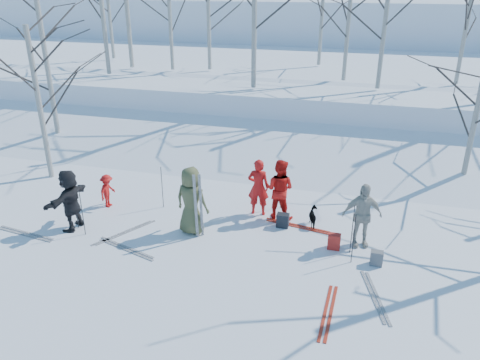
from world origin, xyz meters
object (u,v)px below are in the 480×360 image
(skier_cream_east, at_px, (362,215))
(backpack_red, at_px, (334,242))
(skier_redor_behind, at_px, (279,189))
(skier_grey_west, at_px, (70,200))
(skier_olive_center, at_px, (191,201))
(backpack_dark, at_px, (283,220))
(skier_red_north, at_px, (258,187))
(skier_red_seated, at_px, (107,191))
(backpack_grey, at_px, (376,258))
(dog, at_px, (314,217))

(skier_cream_east, relative_size, backpack_red, 4.19)
(backpack_red, bearing_deg, skier_redor_behind, 142.25)
(skier_redor_behind, relative_size, skier_grey_west, 1.02)
(skier_olive_center, relative_size, skier_cream_east, 1.09)
(backpack_red, xyz_separation_m, backpack_dark, (-1.51, 0.80, -0.01))
(skier_red_north, relative_size, backpack_dark, 4.34)
(skier_olive_center, bearing_deg, backpack_dark, -149.82)
(skier_red_seated, bearing_deg, backpack_dark, -86.30)
(skier_red_north, distance_m, backpack_red, 2.84)
(skier_red_north, distance_m, skier_red_seated, 4.64)
(skier_cream_east, xyz_separation_m, backpack_red, (-0.62, -0.37, -0.67))
(skier_red_north, distance_m, skier_redor_behind, 0.65)
(backpack_red, bearing_deg, backpack_dark, 152.01)
(skier_redor_behind, bearing_deg, backpack_grey, 156.99)
(backpack_dark, bearing_deg, skier_red_seated, -178.48)
(backpack_grey, bearing_deg, skier_cream_east, 117.53)
(skier_red_seated, height_order, backpack_red, skier_red_seated)
(skier_redor_behind, relative_size, backpack_dark, 4.53)
(skier_redor_behind, distance_m, skier_cream_east, 2.54)
(skier_redor_behind, xyz_separation_m, skier_red_seated, (-5.21, -0.68, -0.38))
(skier_red_north, bearing_deg, backpack_grey, 146.73)
(skier_grey_west, relative_size, dog, 2.83)
(skier_cream_east, height_order, backpack_grey, skier_cream_east)
(backpack_grey, height_order, backpack_dark, backpack_dark)
(skier_olive_center, height_order, backpack_dark, skier_olive_center)
(skier_red_north, bearing_deg, backpack_dark, 140.52)
(skier_redor_behind, bearing_deg, backpack_dark, 122.59)
(skier_redor_behind, xyz_separation_m, skier_cream_east, (2.35, -0.97, -0.02))
(skier_olive_center, height_order, skier_redor_behind, skier_olive_center)
(skier_redor_behind, bearing_deg, skier_olive_center, 44.80)
(skier_olive_center, xyz_separation_m, skier_redor_behind, (2.14, 1.48, -0.06))
(dog, relative_size, backpack_dark, 1.56)
(backpack_red, distance_m, backpack_dark, 1.71)
(dog, bearing_deg, skier_red_north, -28.95)
(skier_red_seated, relative_size, skier_cream_east, 0.59)
(backpack_dark, bearing_deg, dog, 20.40)
(skier_cream_east, distance_m, backpack_grey, 1.19)
(skier_olive_center, relative_size, backpack_grey, 5.06)
(skier_red_north, xyz_separation_m, skier_cream_east, (3.00, -1.03, 0.01))
(skier_cream_east, bearing_deg, backpack_red, -164.52)
(skier_red_north, bearing_deg, skier_grey_west, 20.56)
(skier_grey_west, xyz_separation_m, backpack_red, (7.18, 0.84, -0.67))
(skier_redor_behind, height_order, backpack_red, skier_redor_behind)
(skier_olive_center, height_order, skier_cream_east, skier_olive_center)
(dog, height_order, backpack_grey, dog)
(skier_olive_center, bearing_deg, backpack_red, -169.45)
(skier_red_north, distance_m, backpack_grey, 3.99)
(skier_cream_east, bearing_deg, skier_olive_center, 171.10)
(skier_cream_east, xyz_separation_m, dog, (-1.28, 0.74, -0.62))
(skier_redor_behind, height_order, skier_cream_east, skier_redor_behind)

